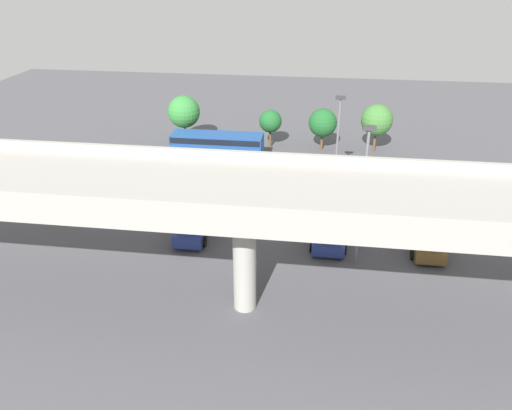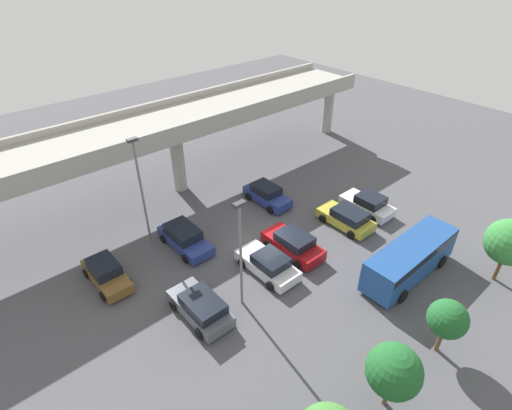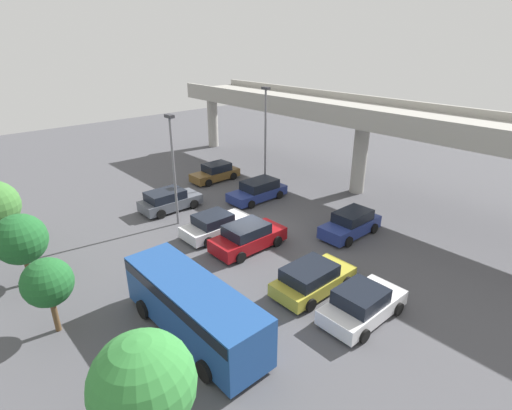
{
  "view_description": "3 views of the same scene",
  "coord_description": "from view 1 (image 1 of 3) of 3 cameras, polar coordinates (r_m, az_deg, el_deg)",
  "views": [
    {
      "loc": [
        -3.32,
        31.82,
        16.05
      ],
      "look_at": [
        0.79,
        1.69,
        0.8
      ],
      "focal_mm": 35.0,
      "sensor_mm": 36.0,
      "label": 1
    },
    {
      "loc": [
        -15.19,
        -16.17,
        18.66
      ],
      "look_at": [
        1.0,
        2.44,
        2.34
      ],
      "focal_mm": 28.0,
      "sensor_mm": 36.0,
      "label": 2
    },
    {
      "loc": [
        17.46,
        -14.99,
        11.82
      ],
      "look_at": [
        -1.54,
        1.91,
        1.05
      ],
      "focal_mm": 28.0,
      "sensor_mm": 36.0,
      "label": 3
    }
  ],
  "objects": [
    {
      "name": "ground_plane",
      "position": [
        35.79,
        1.62,
        -0.02
      ],
      "size": [
        85.24,
        85.24,
        0.0
      ],
      "primitive_type": "plane",
      "color": "#4C4C51"
    },
    {
      "name": "parked_car_1",
      "position": [
        37.12,
        12.74,
        1.58
      ],
      "size": [
        2.21,
        4.43,
        1.52
      ],
      "rotation": [
        0.0,
        0.0,
        1.57
      ],
      "color": "#515660",
      "rests_on": "ground_plane"
    },
    {
      "name": "tree_front_far_right",
      "position": [
        47.35,
        -8.24,
        10.49
      ],
      "size": [
        2.97,
        2.97,
        4.59
      ],
      "color": "brown",
      "rests_on": "ground_plane"
    },
    {
      "name": "parked_car_4",
      "position": [
        36.72,
        -0.13,
        2.03
      ],
      "size": [
        2.25,
        4.65,
        1.6
      ],
      "rotation": [
        0.0,
        0.0,
        1.57
      ],
      "color": "maroon",
      "rests_on": "ground_plane"
    },
    {
      "name": "tree_front_left",
      "position": [
        46.26,
        13.65,
        9.41
      ],
      "size": [
        2.81,
        2.81,
        4.34
      ],
      "color": "brown",
      "rests_on": "ground_plane"
    },
    {
      "name": "parked_car_2",
      "position": [
        31.39,
        8.29,
        -2.88
      ],
      "size": [
        2.19,
        4.78,
        1.55
      ],
      "rotation": [
        0.0,
        0.0,
        -1.57
      ],
      "color": "navy",
      "rests_on": "ground_plane"
    },
    {
      "name": "parked_car_3",
      "position": [
        36.83,
        4.14,
        1.91
      ],
      "size": [
        2.24,
        4.61,
        1.48
      ],
      "rotation": [
        0.0,
        0.0,
        1.57
      ],
      "color": "silver",
      "rests_on": "ground_plane"
    },
    {
      "name": "tree_front_right",
      "position": [
        46.3,
        1.66,
        9.53
      ],
      "size": [
        2.08,
        2.08,
        3.5
      ],
      "color": "brown",
      "rests_on": "ground_plane"
    },
    {
      "name": "lamp_post_near_aisle",
      "position": [
        36.35,
        9.32,
        7.55
      ],
      "size": [
        0.7,
        0.35,
        7.4
      ],
      "color": "slate",
      "rests_on": "ground_plane"
    },
    {
      "name": "shuttle_bus",
      "position": [
        43.15,
        -4.45,
        6.81
      ],
      "size": [
        7.81,
        2.58,
        2.46
      ],
      "color": "#1E478C",
      "rests_on": "ground_plane"
    },
    {
      "name": "highway_overpass",
      "position": [
        22.8,
        -1.4,
        0.56
      ],
      "size": [
        40.91,
        6.15,
        7.3
      ],
      "color": "#9E9B93",
      "rests_on": "ground_plane"
    },
    {
      "name": "tree_front_centre",
      "position": [
        45.93,
        7.64,
        9.3
      ],
      "size": [
        2.57,
        2.57,
        3.83
      ],
      "color": "brown",
      "rests_on": "ground_plane"
    },
    {
      "name": "parked_car_7",
      "position": [
        38.98,
        -12.29,
        2.83
      ],
      "size": [
        2.24,
        4.35,
        1.57
      ],
      "rotation": [
        0.0,
        0.0,
        1.57
      ],
      "color": "silver",
      "rests_on": "ground_plane"
    },
    {
      "name": "parked_car_0",
      "position": [
        31.92,
        18.85,
        -3.66
      ],
      "size": [
        2.02,
        4.36,
        1.53
      ],
      "rotation": [
        0.0,
        0.0,
        -1.57
      ],
      "color": "brown",
      "rests_on": "ground_plane"
    },
    {
      "name": "parked_car_5",
      "position": [
        31.93,
        -7.02,
        -2.19
      ],
      "size": [
        2.04,
        4.41,
        1.6
      ],
      "rotation": [
        0.0,
        0.0,
        -1.57
      ],
      "color": "navy",
      "rests_on": "ground_plane"
    },
    {
      "name": "lamp_post_mid_lot",
      "position": [
        27.65,
        12.16,
        2.01
      ],
      "size": [
        0.7,
        0.35,
        8.24
      ],
      "color": "slate",
      "rests_on": "ground_plane"
    },
    {
      "name": "parked_car_6",
      "position": [
        38.22,
        -8.2,
        2.7
      ],
      "size": [
        2.25,
        4.46,
        1.49
      ],
      "rotation": [
        0.0,
        0.0,
        1.57
      ],
      "color": "gold",
      "rests_on": "ground_plane"
    }
  ]
}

